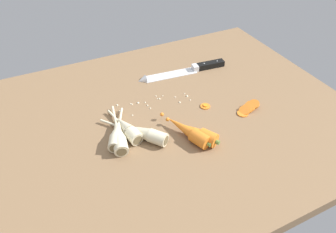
{
  "coord_description": "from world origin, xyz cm",
  "views": [
    {
      "loc": [
        -29.89,
        -64.76,
        61.34
      ],
      "look_at": [
        0.0,
        -2.0,
        1.5
      ],
      "focal_mm": 31.84,
      "sensor_mm": 36.0,
      "label": 1
    }
  ],
  "objects_px": {
    "carrot_slice_stack": "(248,108)",
    "whole_carrot_second": "(196,132)",
    "parsnip_mid_left": "(143,133)",
    "parsnip_front": "(118,135)",
    "parsnip_mid_right": "(117,133)",
    "parsnip_back": "(127,129)",
    "whole_carrot": "(188,131)",
    "carrot_slice_stray_near": "(205,106)",
    "chefs_knife": "(181,72)"
  },
  "relations": [
    {
      "from": "whole_carrot_second",
      "to": "parsnip_mid_right",
      "type": "distance_m",
      "value": 0.23
    },
    {
      "from": "chefs_knife",
      "to": "whole_carrot_second",
      "type": "bearing_deg",
      "value": -110.54
    },
    {
      "from": "chefs_knife",
      "to": "parsnip_mid_right",
      "type": "bearing_deg",
      "value": -144.55
    },
    {
      "from": "chefs_knife",
      "to": "carrot_slice_stray_near",
      "type": "xyz_separation_m",
      "value": [
        -0.02,
        -0.22,
        -0.0
      ]
    },
    {
      "from": "whole_carrot",
      "to": "parsnip_mid_left",
      "type": "height_order",
      "value": "whole_carrot"
    },
    {
      "from": "parsnip_front",
      "to": "carrot_slice_stack",
      "type": "height_order",
      "value": "parsnip_front"
    },
    {
      "from": "whole_carrot",
      "to": "whole_carrot_second",
      "type": "height_order",
      "value": "same"
    },
    {
      "from": "parsnip_mid_right",
      "to": "parsnip_back",
      "type": "height_order",
      "value": "same"
    },
    {
      "from": "chefs_knife",
      "to": "carrot_slice_stack",
      "type": "xyz_separation_m",
      "value": [
        0.09,
        -0.29,
        0.0
      ]
    },
    {
      "from": "parsnip_mid_left",
      "to": "parsnip_back",
      "type": "bearing_deg",
      "value": 136.4
    },
    {
      "from": "parsnip_mid_left",
      "to": "whole_carrot_second",
      "type": "bearing_deg",
      "value": -24.99
    },
    {
      "from": "parsnip_mid_left",
      "to": "parsnip_front",
      "type": "bearing_deg",
      "value": 160.85
    },
    {
      "from": "whole_carrot_second",
      "to": "parsnip_front",
      "type": "xyz_separation_m",
      "value": [
        -0.2,
        0.09,
        -0.0
      ]
    },
    {
      "from": "chefs_knife",
      "to": "whole_carrot",
      "type": "xyz_separation_m",
      "value": [
        -0.14,
        -0.31,
        0.01
      ]
    },
    {
      "from": "carrot_slice_stray_near",
      "to": "parsnip_mid_left",
      "type": "bearing_deg",
      "value": -168.61
    },
    {
      "from": "whole_carrot",
      "to": "carrot_slice_stray_near",
      "type": "xyz_separation_m",
      "value": [
        0.12,
        0.1,
        -0.02
      ]
    },
    {
      "from": "carrot_slice_stack",
      "to": "whole_carrot_second",
      "type": "bearing_deg",
      "value": -170.7
    },
    {
      "from": "whole_carrot",
      "to": "parsnip_back",
      "type": "bearing_deg",
      "value": 151.34
    },
    {
      "from": "parsnip_mid_left",
      "to": "carrot_slice_stack",
      "type": "xyz_separation_m",
      "value": [
        0.35,
        -0.03,
        -0.01
      ]
    },
    {
      "from": "chefs_knife",
      "to": "parsnip_back",
      "type": "relative_size",
      "value": 1.98
    },
    {
      "from": "whole_carrot_second",
      "to": "carrot_slice_stack",
      "type": "bearing_deg",
      "value": 9.3
    },
    {
      "from": "whole_carrot",
      "to": "whole_carrot_second",
      "type": "relative_size",
      "value": 1.16
    },
    {
      "from": "whole_carrot_second",
      "to": "parsnip_front",
      "type": "bearing_deg",
      "value": 156.9
    },
    {
      "from": "whole_carrot_second",
      "to": "carrot_slice_stack",
      "type": "distance_m",
      "value": 0.22
    },
    {
      "from": "parsnip_mid_right",
      "to": "parsnip_back",
      "type": "xyz_separation_m",
      "value": [
        0.03,
        0.0,
        0.0
      ]
    },
    {
      "from": "parsnip_mid_right",
      "to": "carrot_slice_stray_near",
      "type": "height_order",
      "value": "parsnip_mid_right"
    },
    {
      "from": "whole_carrot_second",
      "to": "parsnip_front",
      "type": "height_order",
      "value": "whole_carrot_second"
    },
    {
      "from": "parsnip_front",
      "to": "carrot_slice_stack",
      "type": "distance_m",
      "value": 0.42
    },
    {
      "from": "whole_carrot_second",
      "to": "carrot_slice_stray_near",
      "type": "distance_m",
      "value": 0.15
    },
    {
      "from": "chefs_knife",
      "to": "carrot_slice_stack",
      "type": "bearing_deg",
      "value": -72.58
    },
    {
      "from": "parsnip_mid_right",
      "to": "parsnip_back",
      "type": "relative_size",
      "value": 1.0
    },
    {
      "from": "whole_carrot",
      "to": "parsnip_mid_right",
      "type": "xyz_separation_m",
      "value": [
        -0.19,
        0.08,
        -0.0
      ]
    },
    {
      "from": "parsnip_back",
      "to": "carrot_slice_stack",
      "type": "xyz_separation_m",
      "value": [
        0.39,
        -0.06,
        -0.01
      ]
    },
    {
      "from": "chefs_knife",
      "to": "whole_carrot",
      "type": "bearing_deg",
      "value": -113.96
    },
    {
      "from": "parsnip_mid_left",
      "to": "carrot_slice_stray_near",
      "type": "distance_m",
      "value": 0.24
    },
    {
      "from": "parsnip_back",
      "to": "parsnip_mid_right",
      "type": "bearing_deg",
      "value": -171.75
    },
    {
      "from": "parsnip_mid_right",
      "to": "parsnip_mid_left",
      "type": "bearing_deg",
      "value": -23.62
    },
    {
      "from": "carrot_slice_stack",
      "to": "chefs_knife",
      "type": "bearing_deg",
      "value": 107.42
    },
    {
      "from": "whole_carrot",
      "to": "carrot_slice_stack",
      "type": "height_order",
      "value": "whole_carrot"
    },
    {
      "from": "carrot_slice_stack",
      "to": "carrot_slice_stray_near",
      "type": "height_order",
      "value": "carrot_slice_stack"
    },
    {
      "from": "whole_carrot_second",
      "to": "whole_carrot",
      "type": "bearing_deg",
      "value": 142.19
    },
    {
      "from": "parsnip_back",
      "to": "carrot_slice_stray_near",
      "type": "height_order",
      "value": "parsnip_back"
    },
    {
      "from": "chefs_knife",
      "to": "parsnip_front",
      "type": "distance_m",
      "value": 0.41
    },
    {
      "from": "chefs_knife",
      "to": "carrot_slice_stack",
      "type": "distance_m",
      "value": 0.31
    },
    {
      "from": "whole_carrot_second",
      "to": "parsnip_back",
      "type": "relative_size",
      "value": 0.91
    },
    {
      "from": "chefs_knife",
      "to": "whole_carrot",
      "type": "distance_m",
      "value": 0.34
    },
    {
      "from": "parsnip_back",
      "to": "carrot_slice_stray_near",
      "type": "distance_m",
      "value": 0.27
    },
    {
      "from": "parsnip_front",
      "to": "whole_carrot_second",
      "type": "bearing_deg",
      "value": -23.1
    },
    {
      "from": "parsnip_mid_right",
      "to": "carrot_slice_stack",
      "type": "height_order",
      "value": "parsnip_mid_right"
    },
    {
      "from": "whole_carrot",
      "to": "chefs_knife",
      "type": "bearing_deg",
      "value": 66.04
    }
  ]
}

